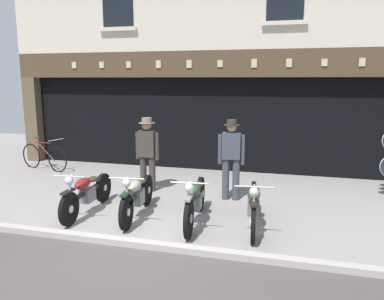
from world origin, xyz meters
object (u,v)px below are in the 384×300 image
Objects in this scene: motorcycle_center_left at (137,195)px; advert_board_near at (108,105)px; motorcycle_center at (195,200)px; motorcycle_center_right at (253,204)px; shopkeeper_center at (231,156)px; motorcycle_left at (87,192)px; salesman_left at (147,150)px; leaning_bicycle at (44,156)px.

advert_board_near is at bearing -63.52° from motorcycle_center_left.
advert_board_near reaches higher than motorcycle_center_left.
motorcycle_center is 1.04× the size of motorcycle_center_right.
shopkeeper_center reaches higher than motorcycle_center_left.
motorcycle_left is 1.17× the size of salesman_left.
advert_board_near reaches higher than motorcycle_center_right.
shopkeeper_center is (2.54, 1.54, 0.54)m from motorcycle_left.
motorcycle_center is at bearing 171.87° from motorcycle_center_left.
advert_board_near is (-1.64, 4.17, 1.37)m from motorcycle_left.
advert_board_near reaches higher than motorcycle_left.
motorcycle_center_left is 1.77m from salesman_left.
motorcycle_center is at bearing 133.71° from salesman_left.
motorcycle_center_right is (1.03, 0.08, -0.01)m from motorcycle_center.
motorcycle_center_left is 2.16m from motorcycle_center_right.
motorcycle_center is 5.93m from leaning_bicycle.
motorcycle_center_left reaches higher than motorcycle_left.
motorcycle_center_right is 6.44m from advert_board_near.
shopkeeper_center reaches higher than leaning_bicycle.
leaning_bicycle is at bearing -41.06° from motorcycle_center_left.
advert_board_near reaches higher than leaning_bicycle.
motorcycle_center_right is 1.11× the size of leaning_bicycle.
motorcycle_center is at bearing -47.60° from advert_board_near.
motorcycle_center_right reaches higher than motorcycle_center_left.
advert_board_near is 0.51× the size of leaning_bicycle.
motorcycle_left is 0.97× the size of motorcycle_center.
motorcycle_center_right is at bearing 174.83° from motorcycle_center_left.
motorcycle_center_left is 1.15× the size of salesman_left.
motorcycle_left is 1.15× the size of shopkeeper_center.
motorcycle_center_right is 3.08m from salesman_left.
motorcycle_center_right is at bearing 108.15° from shopkeeper_center.
salesman_left is at bearing -81.68° from motorcycle_center_left.
leaning_bicycle is at bearing -17.34° from salesman_left.
shopkeeper_center is at bearing 176.09° from salesman_left.
motorcycle_center_right reaches higher than motorcycle_left.
motorcycle_center is at bearing 69.71° from shopkeeper_center.
leaning_bicycle is (-5.20, 2.85, -0.05)m from motorcycle_center.
shopkeeper_center is at bearing 90.69° from leaning_bicycle.
shopkeeper_center is (0.40, 1.51, 0.52)m from motorcycle_center.
motorcycle_center_left is (1.01, 0.06, 0.01)m from motorcycle_left.
salesman_left reaches higher than leaning_bicycle.
shopkeeper_center is at bearing -142.32° from motorcycle_center_left.
motorcycle_center_right is 1.14× the size of shopkeeper_center.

